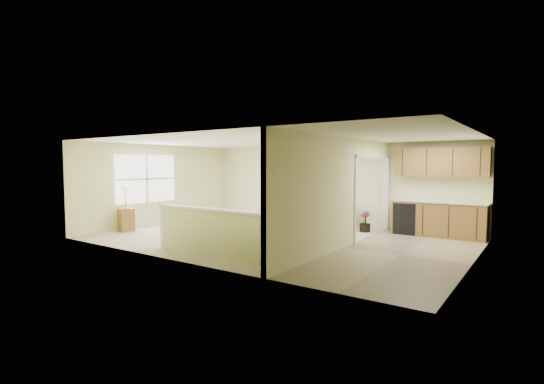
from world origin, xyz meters
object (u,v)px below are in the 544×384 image
Objects in this scene: piano at (200,211)px; piano_bench at (219,226)px; accent_table at (283,208)px; small_plant at (365,223)px; lamp_stand at (126,212)px; loveseat at (325,216)px; palm_plant at (287,204)px.

piano_bench is (1.15, -0.46, -0.30)m from piano.
small_plant is (2.82, -0.09, -0.24)m from accent_table.
lamp_stand reaches higher than accent_table.
loveseat is at bearing 58.23° from piano_bench.
accent_table is (1.39, 2.32, -0.04)m from piano.
piano is 2.71m from accent_table.
piano_bench is at bearing 2.91° from piano.
loveseat is at bearing -1.01° from palm_plant.
palm_plant reaches higher than loveseat.
loveseat is 1.52m from accent_table.
accent_table is at bearing 54.28° from lamp_stand.
small_plant is 0.45× the size of lamp_stand.
small_plant is (4.21, 2.24, -0.28)m from piano.
loveseat is 1.32m from small_plant.
piano_bench is 2.89m from palm_plant.
palm_plant is at bearing 26.32° from accent_table.
loveseat reaches higher than accent_table.
small_plant is 6.76m from lamp_stand.
loveseat is 2.20× the size of accent_table.
small_plant is (1.31, -0.12, -0.10)m from loveseat.
accent_table is (0.23, 2.78, 0.25)m from piano_bench.
piano_bench is at bearing -97.07° from palm_plant.
piano is at bearing -136.07° from loveseat.
accent_table is at bearing 83.67° from piano.
piano_bench is 1.17× the size of small_plant.
piano is 2.81× the size of piano_bench.
piano is at bearing -152.04° from small_plant.
small_plant is at bearing 41.38° from piano_bench.
piano_bench is 0.53× the size of lamp_stand.
lamp_stand is (-2.54, -1.08, 0.32)m from piano_bench.
lamp_stand is at bearing -146.04° from small_plant.
piano_bench is at bearing -138.62° from small_plant.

